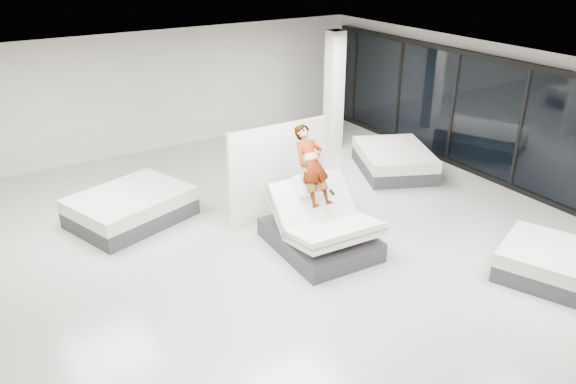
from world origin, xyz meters
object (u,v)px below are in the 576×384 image
object	(u,v)px
person	(312,180)
remote	(332,192)
hero_bed	(321,229)
divider_panel	(279,172)
flat_bed_right_near	(564,267)
flat_bed_right_far	(394,160)
column	(334,91)
flat_bed_left_far	(131,207)

from	to	relation	value
person	remote	distance (m)	0.45
hero_bed	person	xyz separation A→B (m)	(0.01, 0.34, 0.88)
hero_bed	divider_panel	size ratio (longest dim) A/B	0.97
remote	hero_bed	bearing A→B (deg)	177.09
divider_panel	flat_bed_right_near	size ratio (longest dim) A/B	0.92
hero_bed	divider_panel	bearing A→B (deg)	89.43
divider_panel	flat_bed_right_far	world-z (taller)	divider_panel
person	column	xyz separation A→B (m)	(3.48, 4.11, 0.31)
flat_bed_right_near	column	xyz separation A→B (m)	(0.60, 7.53, 1.32)
flat_bed_left_far	column	distance (m)	6.46
person	flat_bed_right_near	size ratio (longest dim) A/B	0.64
hero_bed	flat_bed_right_far	bearing A→B (deg)	30.35
hero_bed	flat_bed_left_far	xyz separation A→B (m)	(-2.67, 3.01, -0.10)
remote	flat_bed_right_far	world-z (taller)	remote
person	flat_bed_right_far	size ratio (longest dim) A/B	0.59
remote	column	distance (m)	5.56
divider_panel	flat_bed_right_near	bearing A→B (deg)	-58.16
flat_bed_right_far	hero_bed	bearing A→B (deg)	-149.65
remote	divider_panel	distance (m)	1.57
flat_bed_right_far	remote	bearing A→B (deg)	-147.90
flat_bed_left_far	column	world-z (taller)	column
person	remote	size ratio (longest dim) A/B	11.10
remote	flat_bed_left_far	size ratio (longest dim) A/B	0.05
remote	divider_panel	world-z (taller)	divider_panel
flat_bed_right_far	flat_bed_right_near	world-z (taller)	flat_bed_right_far
flat_bed_left_far	hero_bed	bearing A→B (deg)	-48.50
divider_panel	remote	bearing A→B (deg)	-82.68
person	remote	world-z (taller)	person
remote	flat_bed_right_far	bearing A→B (deg)	34.49
hero_bed	column	xyz separation A→B (m)	(3.50, 4.45, 1.19)
column	flat_bed_right_far	bearing A→B (deg)	-82.97
person	flat_bed_right_near	distance (m)	4.59
person	divider_panel	world-z (taller)	divider_panel
person	remote	bearing A→B (deg)	-57.85
person	flat_bed_left_far	world-z (taller)	person
divider_panel	column	distance (m)	4.58
divider_panel	flat_bed_right_near	xyz separation A→B (m)	(2.88, -4.62, -0.74)
hero_bed	remote	xyz separation A→B (m)	(0.22, -0.02, 0.71)
flat_bed_right_near	flat_bed_right_far	bearing A→B (deg)	80.62
person	column	bearing A→B (deg)	52.08
hero_bed	flat_bed_right_far	xyz separation A→B (m)	(3.77, 2.21, -0.11)
divider_panel	column	xyz separation A→B (m)	(3.48, 2.91, 0.58)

